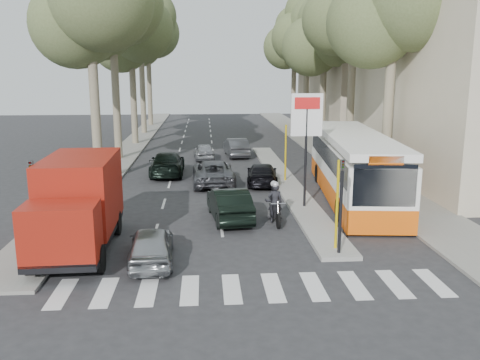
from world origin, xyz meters
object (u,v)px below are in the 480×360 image
object	(u,v)px
silver_hatchback	(151,245)
motorcycle	(274,203)
city_bus	(353,164)
dark_hatchback	(229,204)
red_truck	(78,203)

from	to	relation	value
silver_hatchback	motorcycle	distance (m)	6.81
city_bus	motorcycle	xyz separation A→B (m)	(-4.71, -3.96, -0.96)
dark_hatchback	silver_hatchback	bearing A→B (deg)	52.88
motorcycle	silver_hatchback	bearing A→B (deg)	-139.45
motorcycle	red_truck	bearing A→B (deg)	-160.69
city_bus	motorcycle	distance (m)	6.23
silver_hatchback	motorcycle	size ratio (longest dim) A/B	1.71
dark_hatchback	city_bus	size ratio (longest dim) A/B	0.33
silver_hatchback	red_truck	xyz separation A→B (m)	(-2.81, 1.54, 1.18)
red_truck	city_bus	xyz separation A→B (m)	(12.50, 7.04, -0.00)
red_truck	motorcycle	distance (m)	8.44
dark_hatchback	red_truck	bearing A→B (deg)	24.89
silver_hatchback	dark_hatchback	xyz separation A→B (m)	(3.00, 5.12, 0.08)
red_truck	motorcycle	size ratio (longest dim) A/B	2.93
red_truck	city_bus	bearing A→B (deg)	27.85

